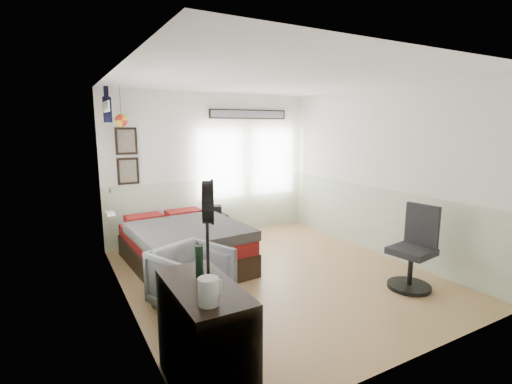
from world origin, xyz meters
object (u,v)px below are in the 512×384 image
(bed, at_px, (184,245))
(armchair, at_px, (192,278))
(dresser, at_px, (204,339))
(task_chair, at_px, (414,255))
(nightstand, at_px, (214,227))

(bed, xyz_separation_m, armchair, (-0.34, -1.31, 0.03))
(dresser, xyz_separation_m, armchair, (0.38, 1.39, -0.09))
(dresser, bearing_deg, armchair, 74.54)
(dresser, height_order, task_chair, task_chair)
(dresser, xyz_separation_m, nightstand, (1.64, 3.76, -0.22))
(dresser, bearing_deg, nightstand, 66.39)
(dresser, distance_m, task_chair, 3.13)
(dresser, distance_m, armchair, 1.45)
(dresser, relative_size, nightstand, 2.18)
(dresser, relative_size, armchair, 1.27)
(bed, xyz_separation_m, task_chair, (2.37, -2.20, 0.12))
(bed, relative_size, task_chair, 1.98)
(armchair, bearing_deg, nightstand, 39.14)
(nightstand, relative_size, task_chair, 0.42)
(nightstand, bearing_deg, dresser, -115.35)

